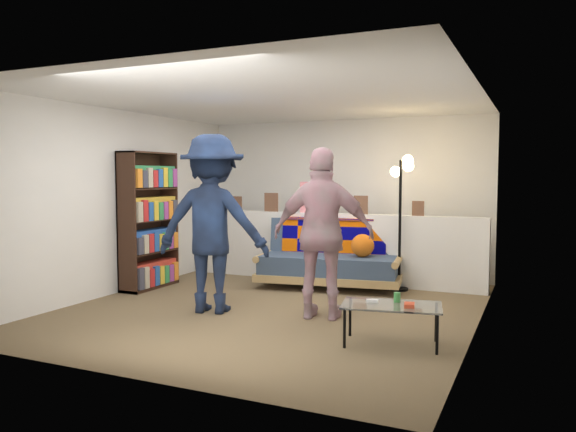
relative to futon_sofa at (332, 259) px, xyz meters
The scene contains 10 objects.
ground 1.52m from the futon_sofa, 97.36° to the right, with size 5.00×5.00×0.00m, color brown.
room_shell 1.63m from the futon_sofa, 100.81° to the right, with size 4.60×5.05×2.45m.
half_wall_ledge 0.41m from the futon_sofa, 118.45° to the left, with size 4.45×0.15×1.00m, color silver.
ledge_decor 0.95m from the futon_sofa, 141.76° to the left, with size 2.97×0.02×0.45m.
futon_sofa is the anchor object (origin of this frame).
bookshelf 2.56m from the futon_sofa, 154.51° to the right, with size 0.31×0.93×1.86m.
coffee_table 2.70m from the futon_sofa, 58.40° to the right, with size 0.97×0.65×0.46m.
floor_lamp 1.31m from the futon_sofa, 11.17° to the left, with size 0.35×0.34×1.82m.
person_left 2.11m from the futon_sofa, 112.00° to the right, with size 1.29×0.74×2.00m, color black.
person_right 1.81m from the futon_sofa, 73.26° to the right, with size 1.08×0.45×1.85m, color pink.
Camera 1 is at (2.80, -5.81, 1.54)m, focal length 35.00 mm.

